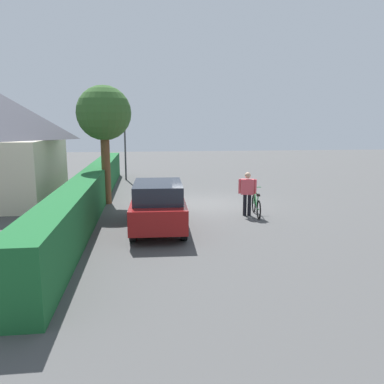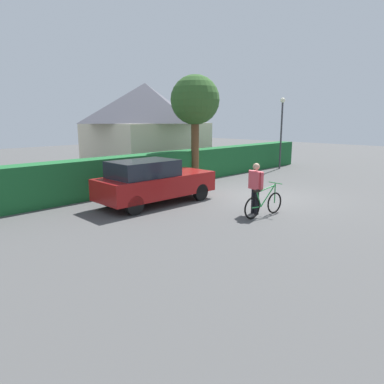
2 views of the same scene
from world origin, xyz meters
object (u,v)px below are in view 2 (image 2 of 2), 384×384
object	(u,v)px
parked_car_near	(153,181)
person_rider	(256,185)
tree_kerbside	(195,102)
street_lamp	(282,123)
bicycle	(264,204)

from	to	relation	value
parked_car_near	person_rider	world-z (taller)	person_rider
tree_kerbside	street_lamp	bearing A→B (deg)	-3.93
street_lamp	person_rider	bearing A→B (deg)	-153.39
person_rider	bicycle	bearing A→B (deg)	-94.65
parked_car_near	street_lamp	world-z (taller)	street_lamp
street_lamp	tree_kerbside	size ratio (longest dim) A/B	0.84
parked_car_near	street_lamp	xyz separation A→B (m)	(10.88, 1.53, 1.84)
bicycle	tree_kerbside	xyz separation A→B (m)	(2.82, 5.57, 3.26)
parked_car_near	tree_kerbside	xyz separation A→B (m)	(4.15, 1.99, 2.84)
bicycle	person_rider	size ratio (longest dim) A/B	1.07
bicycle	person_rider	xyz separation A→B (m)	(0.03, 0.33, 0.54)
parked_car_near	tree_kerbside	bearing A→B (deg)	25.62
parked_car_near	tree_kerbside	size ratio (longest dim) A/B	0.89
parked_car_near	street_lamp	bearing A→B (deg)	7.99
person_rider	street_lamp	world-z (taller)	street_lamp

